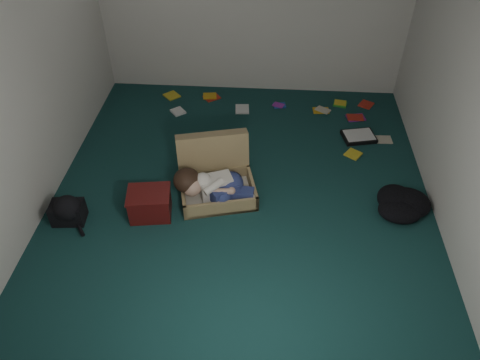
# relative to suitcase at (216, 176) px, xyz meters

# --- Properties ---
(floor) EXTENTS (4.50, 4.50, 0.00)m
(floor) POSITION_rel_suitcase_xyz_m (0.28, -0.10, -0.17)
(floor) COLOR #143938
(floor) RESTS_ON ground
(wall_front) EXTENTS (4.50, 0.00, 4.50)m
(wall_front) POSITION_rel_suitcase_xyz_m (0.28, -2.35, 1.13)
(wall_front) COLOR silver
(wall_front) RESTS_ON ground
(wall_left) EXTENTS (0.00, 4.50, 4.50)m
(wall_left) POSITION_rel_suitcase_xyz_m (-1.72, -0.10, 1.13)
(wall_left) COLOR silver
(wall_left) RESTS_ON ground
(wall_right) EXTENTS (0.00, 4.50, 4.50)m
(wall_right) POSITION_rel_suitcase_xyz_m (2.28, -0.10, 1.13)
(wall_right) COLOR silver
(wall_right) RESTS_ON ground
(suitcase) EXTENTS (0.93, 0.91, 0.57)m
(suitcase) POSITION_rel_suitcase_xyz_m (0.00, 0.00, 0.00)
(suitcase) COLOR #A28A59
(suitcase) RESTS_ON floor
(person) EXTENTS (0.86, 0.43, 0.35)m
(person) POSITION_rel_suitcase_xyz_m (-0.01, -0.20, 0.04)
(person) COLOR white
(person) RESTS_ON suitcase
(maroon_bin) EXTENTS (0.47, 0.39, 0.29)m
(maroon_bin) POSITION_rel_suitcase_xyz_m (-0.62, -0.44, -0.02)
(maroon_bin) COLOR #511110
(maroon_bin) RESTS_ON floor
(backpack) EXTENTS (0.43, 0.35, 0.24)m
(backpack) POSITION_rel_suitcase_xyz_m (-1.42, -0.59, -0.05)
(backpack) COLOR black
(backpack) RESTS_ON floor
(clothing_pile) EXTENTS (0.53, 0.45, 0.15)m
(clothing_pile) POSITION_rel_suitcase_xyz_m (1.98, -0.26, -0.09)
(clothing_pile) COLOR black
(clothing_pile) RESTS_ON floor
(paper_tray) EXTENTS (0.44, 0.37, 0.05)m
(paper_tray) POSITION_rel_suitcase_xyz_m (1.66, 1.04, -0.14)
(paper_tray) COLOR black
(paper_tray) RESTS_ON floor
(book_scatter) EXTENTS (2.97, 1.38, 0.02)m
(book_scatter) POSITION_rel_suitcase_xyz_m (0.81, 1.53, -0.16)
(book_scatter) COLOR gold
(book_scatter) RESTS_ON floor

